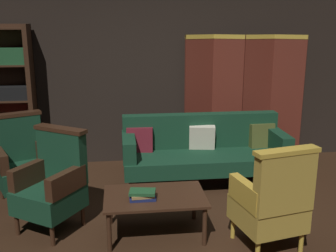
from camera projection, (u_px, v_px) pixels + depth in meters
The scene contains 12 objects.
ground_plane at pixel (178, 239), 4.01m from camera, with size 10.00×10.00×0.00m, color #331E11.
back_wall at pixel (154, 69), 6.01m from camera, with size 7.20×0.10×2.80m, color black.
folding_screen at pixel (242, 98), 5.96m from camera, with size 1.70×0.43×1.90m.
bookshelf at pixel (1, 96), 5.59m from camera, with size 0.90×0.32×2.05m.
velvet_couch at pixel (203, 149), 5.36m from camera, with size 2.12×0.78×0.88m.
coffee_table at pixel (155, 200), 4.02m from camera, with size 1.00×0.64×0.42m.
armchair_gilt_accent at pixel (272, 201), 3.72m from camera, with size 0.69×0.68×1.04m.
armchair_wing_left at pixel (22, 161), 4.77m from camera, with size 0.77×0.76×1.04m.
armchair_wing_right at pixel (53, 183), 4.13m from camera, with size 0.80×0.80×1.04m.
book_navy_cloth at pixel (143, 198), 3.92m from camera, with size 0.25×0.15×0.03m, color navy.
book_tan_leather at pixel (142, 195), 3.91m from camera, with size 0.22×0.15×0.03m, color #9E7A47.
book_green_cloth at pixel (142, 192), 3.91m from camera, with size 0.25×0.15×0.03m, color #1E4C28.
Camera 1 is at (-0.54, -3.56, 2.10)m, focal length 43.44 mm.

